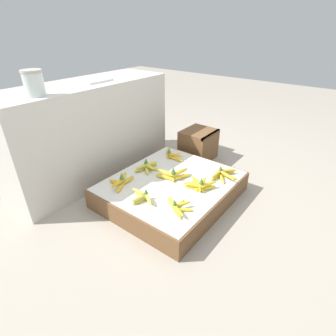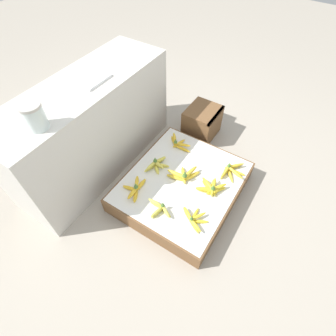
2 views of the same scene
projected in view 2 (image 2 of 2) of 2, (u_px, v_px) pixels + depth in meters
name	position (u px, v px, depth m)	size (l,w,h in m)	color
ground_plane	(181.00, 192.00, 2.14)	(10.00, 10.00, 0.00)	#A89E8E
display_platform	(182.00, 187.00, 2.08)	(0.95, 0.83, 0.16)	brown
back_vendor_table	(92.00, 128.00, 2.05)	(1.43, 0.47, 0.78)	beige
wooden_crate	(202.00, 122.00, 2.47)	(0.31, 0.28, 0.29)	brown
banana_bunch_front_left	(194.00, 219.00, 1.78)	(0.18, 0.21, 0.08)	yellow
banana_bunch_front_midleft	(211.00, 188.00, 1.94)	(0.18, 0.20, 0.10)	yellow
banana_bunch_front_midright	(231.00, 170.00, 2.05)	(0.23, 0.18, 0.09)	gold
banana_bunch_middle_left	(160.00, 209.00, 1.83)	(0.13, 0.22, 0.08)	gold
banana_bunch_middle_midleft	(184.00, 175.00, 2.01)	(0.20, 0.23, 0.11)	gold
banana_bunch_back_left	(135.00, 188.00, 1.93)	(0.23, 0.18, 0.10)	gold
banana_bunch_back_midleft	(157.00, 164.00, 2.09)	(0.23, 0.15, 0.10)	#DBCC4C
banana_bunch_back_midright	(178.00, 143.00, 2.24)	(0.15, 0.24, 0.09)	gold
glass_jar	(34.00, 116.00, 1.42)	(0.12, 0.12, 0.16)	silver
foam_tray_white	(92.00, 79.00, 1.77)	(0.23, 0.17, 0.02)	white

